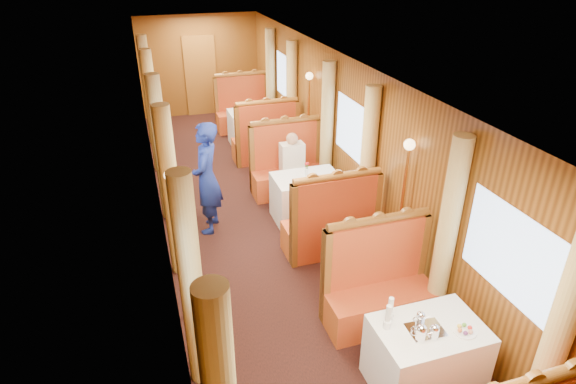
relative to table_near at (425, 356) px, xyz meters
name	(u,v)px	position (x,y,z in m)	size (l,w,h in m)	color
floor	(262,225)	(-0.75, 3.50, -0.38)	(3.00, 12.00, 0.01)	black
ceiling	(258,68)	(-0.75, 3.50, 2.12)	(3.00, 12.00, 0.01)	silver
wall_far	(200,66)	(-0.75, 9.50, 0.88)	(3.00, 2.50, 0.01)	brown
wall_left	(156,166)	(-2.25, 3.50, 0.88)	(12.00, 2.50, 0.01)	brown
wall_right	(353,142)	(0.75, 3.50, 0.88)	(12.00, 2.50, 0.01)	brown
doorway_far	(201,76)	(-0.75, 9.47, 0.62)	(0.80, 0.04, 2.00)	#915A21
table_near	(425,356)	(0.00, 0.00, 0.00)	(1.05, 0.72, 0.75)	white
banquette_near_aft	(378,290)	(0.00, 1.01, 0.05)	(1.30, 0.55, 1.34)	#A61F12
table_mid	(307,198)	(0.00, 3.50, 0.00)	(1.05, 0.72, 0.75)	white
banquette_mid_fwd	(331,227)	(0.00, 2.49, 0.05)	(1.30, 0.55, 1.34)	#A61F12
banquette_mid_aft	(288,170)	(0.00, 4.51, 0.05)	(1.30, 0.55, 1.34)	#A61F12
table_far	(254,127)	(0.00, 7.00, 0.00)	(1.05, 0.72, 0.75)	white
banquette_far_fwd	(266,141)	(0.00, 5.99, 0.05)	(1.30, 0.55, 1.34)	#A61F12
banquette_far_aft	(243,112)	(0.00, 8.01, 0.05)	(1.30, 0.55, 1.34)	#A61F12
tea_tray	(426,330)	(-0.07, -0.02, 0.38)	(0.34, 0.26, 0.01)	silver
teapot_left	(421,335)	(-0.19, -0.12, 0.44)	(0.17, 0.13, 0.14)	silver
teapot_right	(434,333)	(-0.05, -0.13, 0.44)	(0.15, 0.11, 0.12)	silver
teapot_back	(420,320)	(-0.08, 0.07, 0.43)	(0.14, 0.11, 0.12)	silver
fruit_plate	(465,330)	(0.27, -0.15, 0.39)	(0.22, 0.22, 0.05)	white
cup_inboard	(388,319)	(-0.40, 0.12, 0.48)	(0.08, 0.08, 0.26)	white
cup_outboard	(390,311)	(-0.33, 0.22, 0.48)	(0.08, 0.08, 0.26)	white
rose_vase_mid	(307,167)	(-0.01, 3.50, 0.55)	(0.06, 0.06, 0.36)	silver
rose_vase_far	(253,103)	(0.01, 6.99, 0.55)	(0.06, 0.06, 0.36)	silver
window_left_near	(188,321)	(-2.24, 0.00, 1.07)	(1.20, 0.90, 0.01)	#90ADD4
curtain_left_near_b	(191,286)	(-2.13, 0.78, 0.80)	(0.22, 0.22, 2.35)	tan
window_right_near	(510,253)	(0.74, 0.00, 1.07)	(1.20, 0.90, 0.01)	#90ADD4
curtain_right_near_a	(558,336)	(0.63, -0.78, 0.80)	(0.22, 0.22, 2.35)	tan
curtain_right_near_b	(446,237)	(0.63, 0.78, 0.80)	(0.22, 0.22, 2.35)	tan
window_left_mid	(156,152)	(-2.24, 3.50, 1.07)	(1.20, 0.90, 0.01)	#90ADD4
curtain_left_mid_a	(171,194)	(-2.13, 2.72, 0.80)	(0.22, 0.22, 2.35)	tan
curtain_left_mid_b	(161,149)	(-2.13, 4.28, 0.80)	(0.22, 0.22, 2.35)	tan
window_right_mid	(353,130)	(0.74, 3.50, 1.07)	(1.20, 0.90, 0.01)	#90ADD4
curtain_right_mid_a	(367,167)	(0.63, 2.72, 0.80)	(0.22, 0.22, 2.35)	tan
curtain_right_mid_b	(327,131)	(0.63, 4.28, 0.80)	(0.22, 0.22, 2.35)	tan
window_left_far	(143,88)	(-2.24, 7.00, 1.07)	(1.20, 0.90, 0.01)	#90ADD4
curtain_left_far_a	(153,112)	(-2.13, 6.22, 0.80)	(0.22, 0.22, 2.35)	tan
curtain_left_far_b	(148,91)	(-2.13, 7.78, 0.80)	(0.22, 0.22, 2.35)	tan
window_right_far	(285,77)	(0.74, 7.00, 1.07)	(1.20, 0.90, 0.01)	#90ADD4
curtain_right_far_a	(292,99)	(0.63, 6.22, 0.80)	(0.22, 0.22, 2.35)	tan
curtain_right_far_b	(271,81)	(0.63, 7.78, 0.80)	(0.22, 0.22, 2.35)	tan
sconce_left_fore	(176,217)	(-2.15, 1.75, 1.01)	(0.14, 0.14, 1.95)	#BF8C3F
sconce_right_fore	(405,182)	(0.65, 1.75, 1.01)	(0.14, 0.14, 1.95)	#BF8C3F
sconce_left_aft	(154,117)	(-2.15, 5.25, 1.01)	(0.14, 0.14, 1.95)	#BF8C3F
sconce_right_aft	(309,103)	(0.65, 5.25, 1.01)	(0.14, 0.14, 1.95)	#BF8C3F
steward	(207,178)	(-1.55, 3.66, 0.50)	(0.64, 0.42, 1.75)	navy
passenger	(293,160)	(0.00, 4.23, 0.37)	(0.40, 0.44, 0.76)	beige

